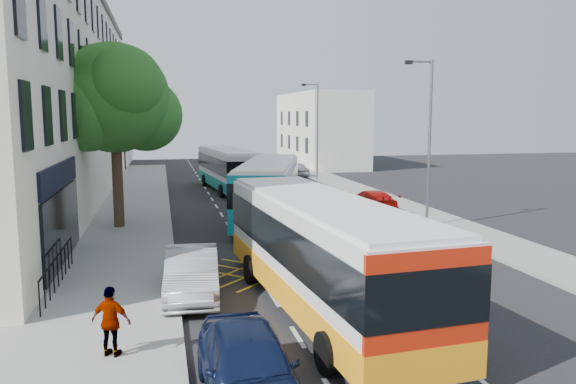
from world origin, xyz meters
TOP-DOWN VIEW (x-y plane):
  - ground at (0.00, 0.00)m, footprint 120.00×120.00m
  - pavement_left at (-8.50, 15.00)m, footprint 5.00×70.00m
  - pavement_right at (7.50, 15.00)m, footprint 3.00×70.00m
  - terrace_main at (-14.00, 24.49)m, footprint 8.30×45.00m
  - terrace_far at (-14.00, 55.00)m, footprint 8.00×20.00m
  - building_right at (11.00, 48.00)m, footprint 6.00×18.00m
  - street_tree at (-8.51, 14.97)m, footprint 6.30×5.70m
  - lamp_near at (6.20, 12.00)m, footprint 1.45×0.15m
  - lamp_far at (6.20, 32.00)m, footprint 1.45×0.15m
  - railings at (-9.70, 5.30)m, footprint 0.08×5.60m
  - bus_near at (-2.08, 1.82)m, footprint 3.57×11.64m
  - bus_mid at (-0.95, 15.66)m, footprint 5.59×11.47m
  - bus_far at (-1.61, 28.43)m, footprint 3.62×11.09m
  - motorbike at (-1.29, -2.20)m, footprint 0.74×2.05m
  - parked_car_blue at (-4.90, -2.97)m, footprint 1.83×4.42m
  - parked_car_silver at (-5.60, 3.83)m, footprint 1.85×4.57m
  - red_hatchback at (5.33, 17.05)m, footprint 2.04×4.47m
  - distant_car_grey at (0.06, 42.98)m, footprint 2.28×4.62m
  - distant_car_silver at (5.45, 36.15)m, footprint 1.92×4.13m
  - distant_car_dark at (4.38, 44.65)m, footprint 1.60×3.91m
  - pedestrian_far at (-7.61, -0.47)m, footprint 1.02×0.74m

SIDE VIEW (x-z plane):
  - ground at x=0.00m, z-range 0.00..0.00m
  - pavement_left at x=-8.50m, z-range 0.00..0.15m
  - pavement_right at x=7.50m, z-range 0.00..0.15m
  - distant_car_grey at x=0.06m, z-range 0.00..1.26m
  - distant_car_dark at x=4.38m, z-range 0.00..1.26m
  - red_hatchback at x=5.33m, z-range 0.00..1.27m
  - distant_car_silver at x=5.45m, z-range 0.00..1.37m
  - railings at x=-9.70m, z-range 0.15..1.29m
  - parked_car_silver at x=-5.60m, z-range 0.00..1.47m
  - parked_car_blue at x=-4.90m, z-range 0.00..1.50m
  - motorbike at x=-1.29m, z-range -0.06..1.78m
  - pedestrian_far at x=-7.61m, z-range 0.15..1.76m
  - bus_far at x=-1.61m, z-range 0.08..3.14m
  - bus_mid at x=-0.95m, z-range 0.08..3.23m
  - bus_near at x=-2.08m, z-range 0.09..3.31m
  - building_right at x=11.00m, z-range 0.00..8.00m
  - lamp_near at x=6.20m, z-range 0.62..8.62m
  - lamp_far at x=6.20m, z-range 0.62..8.62m
  - terrace_far at x=-14.00m, z-range 0.00..10.00m
  - street_tree at x=-8.51m, z-range 1.89..10.69m
  - terrace_main at x=-14.00m, z-range 0.01..13.51m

